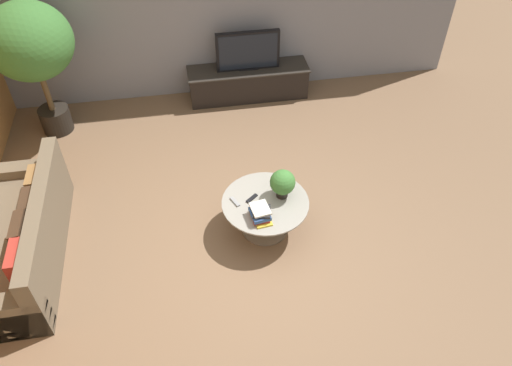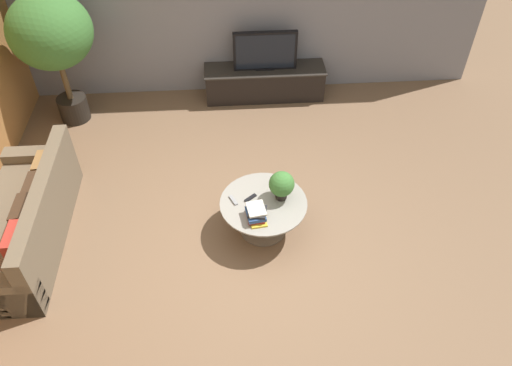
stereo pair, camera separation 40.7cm
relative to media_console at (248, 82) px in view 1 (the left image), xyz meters
name	(u,v)px [view 1 (the left image)]	position (x,y,z in m)	size (l,w,h in m)	color
ground_plane	(256,240)	(-0.39, -2.94, -0.26)	(24.00, 24.00, 0.00)	brown
media_console	(248,82)	(0.00, 0.00, 0.00)	(1.85, 0.50, 0.50)	black
television	(248,51)	(0.00, 0.00, 0.53)	(0.95, 0.13, 0.60)	black
coffee_table	(265,210)	(-0.25, -2.79, 0.06)	(0.99, 0.99, 0.46)	#756656
couch_by_wall	(24,240)	(-2.92, -2.75, 0.03)	(0.84, 2.13, 0.84)	brown
potted_palm_tall	(31,46)	(-2.88, -0.39, 1.09)	(1.11, 1.11, 1.91)	black
potted_plant_tabletop	(283,183)	(-0.04, -2.72, 0.40)	(0.29, 0.29, 0.36)	black
book_stack	(260,214)	(-0.35, -3.02, 0.27)	(0.24, 0.31, 0.14)	gold
remote_black	(252,198)	(-0.39, -2.72, 0.21)	(0.04, 0.16, 0.02)	black
remote_silver	(235,202)	(-0.59, -2.74, 0.21)	(0.04, 0.16, 0.02)	gray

